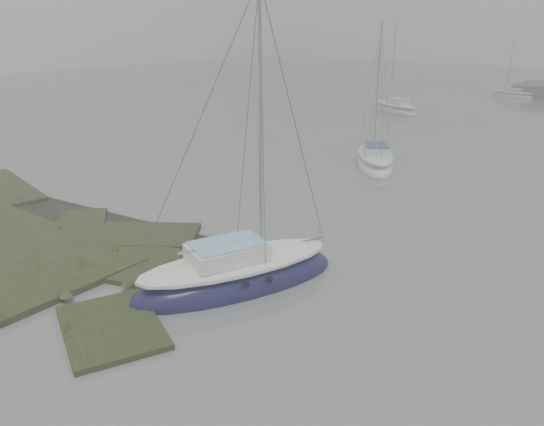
{
  "coord_description": "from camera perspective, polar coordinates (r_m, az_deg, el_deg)",
  "views": [
    {
      "loc": [
        11.75,
        -7.94,
        7.99
      ],
      "look_at": [
        1.26,
        5.85,
        1.8
      ],
      "focal_mm": 35.0,
      "sensor_mm": 36.0,
      "label": 1
    }
  ],
  "objects": [
    {
      "name": "sailboat_white",
      "position": [
        32.25,
        10.98,
        5.45
      ],
      "size": [
        5.14,
        6.31,
        8.77
      ],
      "rotation": [
        0.0,
        0.0,
        0.59
      ],
      "color": "white",
      "rests_on": "ground"
    },
    {
      "name": "ground",
      "position": [
        40.52,
        19.81,
        7.13
      ],
      "size": [
        160.0,
        160.0,
        0.0
      ],
      "primitive_type": "plane",
      "color": "slate",
      "rests_on": "ground"
    },
    {
      "name": "sailboat_far_a",
      "position": [
        53.15,
        13.1,
        10.82
      ],
      "size": [
        6.44,
        4.79,
        8.78
      ],
      "rotation": [
        0.0,
        0.0,
        1.07
      ],
      "color": "#AEB4B9",
      "rests_on": "ground"
    },
    {
      "name": "sailboat_far_c",
      "position": [
        68.39,
        24.35,
        11.45
      ],
      "size": [
        5.27,
        2.74,
        7.1
      ],
      "rotation": [
        0.0,
        0.0,
        1.34
      ],
      "color": "#B3B8BE",
      "rests_on": "ground"
    },
    {
      "name": "sailboat_main",
      "position": [
        17.27,
        -3.86,
        -6.81
      ],
      "size": [
        4.98,
        7.36,
        9.92
      ],
      "rotation": [
        0.0,
        0.0,
        -0.42
      ],
      "color": "#131239",
      "rests_on": "ground"
    }
  ]
}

